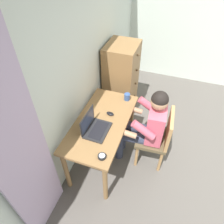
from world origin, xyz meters
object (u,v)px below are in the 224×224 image
coffee_mug (127,97)px  laptop (94,127)px  person_seated (146,124)px  desk_clock (102,156)px  computer_mouse (110,114)px  desk (102,127)px  dresser (121,81)px  chair (158,136)px

coffee_mug → laptop: bearing=163.4°
person_seated → desk_clock: size_ratio=13.29×
coffee_mug → desk_clock: bearing=-178.7°
computer_mouse → desk_clock: (-0.63, -0.14, -0.00)m
person_seated → coffee_mug: person_seated is taller
computer_mouse → desk_clock: computer_mouse is taller
laptop → coffee_mug: 0.70m
desk → computer_mouse: size_ratio=12.34×
dresser → chair: (-0.87, -0.78, -0.13)m
laptop → computer_mouse: size_ratio=3.44×
person_seated → coffee_mug: size_ratio=9.97×
desk → laptop: laptop is taller
computer_mouse → person_seated: bearing=-73.3°
laptop → desk_clock: size_ratio=3.83×
person_seated → laptop: 0.66m
person_seated → computer_mouse: (-0.05, 0.45, 0.08)m
dresser → desk_clock: dresser is taller
person_seated → chair: bearing=-86.3°
desk_clock → coffee_mug: size_ratio=0.75×
person_seated → laptop: bearing=123.7°
laptop → coffee_mug: laptop is taller
laptop → coffee_mug: size_ratio=2.87×
dresser → desk_clock: bearing=-169.8°
desk → desk_clock: 0.54m
dresser → desk: bearing=-175.4°
person_seated → dresser: bearing=34.3°
desk → chair: bearing=-73.0°
computer_mouse → desk: bearing=168.6°
chair → desk_clock: chair is taller
chair → laptop: bearing=117.2°
chair → person_seated: size_ratio=0.73×
dresser → coffee_mug: size_ratio=10.39×
dresser → computer_mouse: 0.95m
person_seated → coffee_mug: 0.47m
dresser → computer_mouse: dresser is taller
chair → computer_mouse: size_ratio=8.78×
chair → desk: bearing=107.0°
chair → desk_clock: 0.90m
dresser → chair: 1.18m
dresser → coffee_mug: bearing=-155.4°
chair → person_seated: person_seated is taller
chair → person_seated: (-0.01, 0.18, 0.18)m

